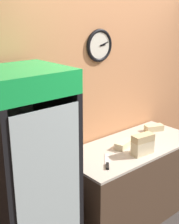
{
  "coord_description": "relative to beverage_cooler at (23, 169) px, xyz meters",
  "views": [
    {
      "loc": [
        -2.35,
        -1.13,
        2.24
      ],
      "look_at": [
        -0.58,
        0.93,
        1.35
      ],
      "focal_mm": 50.0,
      "sensor_mm": 36.0,
      "label": 1
    }
  ],
  "objects": [
    {
      "name": "sandwich_stack_top",
      "position": [
        1.2,
        -0.26,
        0.03
      ],
      "size": [
        0.24,
        0.13,
        0.07
      ],
      "color": "tan",
      "rests_on": "sandwich_stack_middle"
    },
    {
      "name": "sandwich_flat_left",
      "position": [
        1.18,
        -0.03,
        -0.11
      ],
      "size": [
        0.25,
        0.15,
        0.07
      ],
      "color": "beige",
      "rests_on": "prep_counter"
    },
    {
      "name": "sandwich_stack_middle",
      "position": [
        1.2,
        -0.26,
        -0.04
      ],
      "size": [
        0.24,
        0.13,
        0.07
      ],
      "color": "beige",
      "rests_on": "sandwich_stack_bottom"
    },
    {
      "name": "wall_back",
      "position": [
        1.27,
        0.36,
        0.35
      ],
      "size": [
        5.2,
        0.09,
        2.7
      ],
      "color": "tan",
      "rests_on": "ground_plane"
    },
    {
      "name": "chefs_knife",
      "position": [
        0.78,
        -0.19,
        -0.13
      ],
      "size": [
        0.25,
        0.27,
        0.02
      ],
      "color": "silver",
      "rests_on": "prep_counter"
    },
    {
      "name": "condiment_jar",
      "position": [
        0.61,
        0.24,
        -0.08
      ],
      "size": [
        0.07,
        0.07,
        0.12
      ],
      "color": "gold",
      "rests_on": "prep_counter"
    },
    {
      "name": "beverage_cooler",
      "position": [
        0.0,
        0.0,
        0.0
      ],
      "size": [
        0.65,
        0.7,
        1.84
      ],
      "color": "black",
      "rests_on": "ground_plane"
    },
    {
      "name": "prep_counter",
      "position": [
        1.27,
        -0.05,
        -0.57
      ],
      "size": [
        1.56,
        0.71,
        0.86
      ],
      "color": "#4C3828",
      "rests_on": "ground_plane"
    },
    {
      "name": "sandwich_stack_bottom",
      "position": [
        1.2,
        -0.26,
        -0.11
      ],
      "size": [
        0.24,
        0.13,
        0.07
      ],
      "color": "beige",
      "rests_on": "prep_counter"
    },
    {
      "name": "sandwich_flat_right",
      "position": [
        1.8,
        0.07,
        -0.11
      ],
      "size": [
        0.24,
        0.18,
        0.07
      ],
      "color": "beige",
      "rests_on": "prep_counter"
    }
  ]
}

